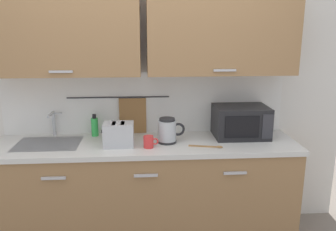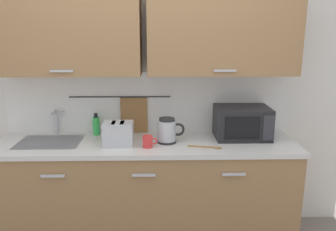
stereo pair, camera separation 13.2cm
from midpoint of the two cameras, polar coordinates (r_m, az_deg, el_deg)
name	(u,v)px [view 1 (the left image)]	position (r m, az deg, el deg)	size (l,w,h in m)	color
counter_unit	(145,191)	(3.07, -5.08, -12.31)	(2.53, 0.64, 0.90)	#997047
back_wall_assembly	(144,65)	(3.00, -5.25, 8.36)	(3.70, 0.41, 2.50)	silver
sink_faucet	(53,120)	(3.19, -19.53, -0.77)	(0.09, 0.17, 0.22)	#B2B5BA
microwave	(241,122)	(3.06, 10.71, -0.99)	(0.46, 0.35, 0.27)	black
electric_kettle	(168,131)	(2.86, -1.39, -2.53)	(0.23, 0.16, 0.21)	black
dish_soap_bottle	(95,126)	(3.12, -13.18, -1.77)	(0.06, 0.06, 0.20)	green
mug_near_sink	(116,132)	(3.06, -9.74, -2.64)	(0.12, 0.08, 0.09)	black
toaster	(119,134)	(2.82, -9.47, -3.09)	(0.26, 0.17, 0.19)	#B7BABF
mug_by_kettle	(149,142)	(2.76, -4.54, -4.35)	(0.12, 0.08, 0.09)	red
wooden_spoon	(210,147)	(2.78, 5.58, -5.12)	(0.27, 0.09, 0.01)	#9E7042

